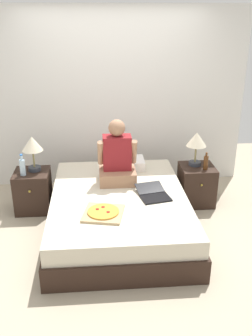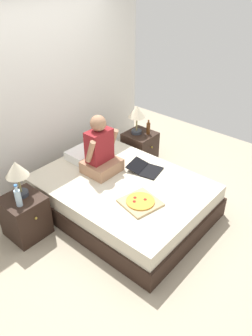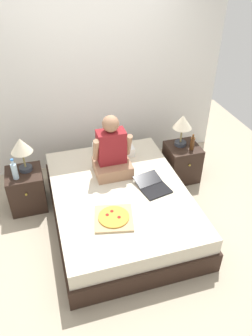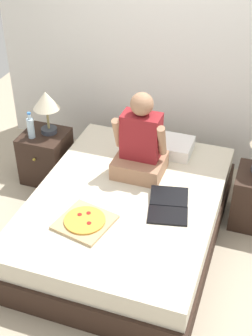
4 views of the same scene
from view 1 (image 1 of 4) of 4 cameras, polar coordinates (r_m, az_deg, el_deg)
name	(u,v)px [view 1 (image 1 of 4)]	position (r m, az deg, el deg)	size (l,w,h in m)	color
ground_plane	(119,228)	(4.54, -1.05, -9.17)	(5.79, 5.79, 0.00)	tan
wall_back	(112,99)	(5.40, -2.17, 10.47)	(3.79, 0.12, 2.50)	silver
bed	(119,212)	(4.43, -1.07, -6.70)	(1.58, 2.14, 0.46)	black
nightstand_left	(33,191)	(4.98, -13.97, -3.37)	(0.44, 0.47, 0.53)	black
lamp_on_left_nightstand	(32,146)	(4.80, -14.08, 3.24)	(0.26, 0.26, 0.45)	#333842
water_bottle	(22,167)	(4.76, -15.50, 0.18)	(0.07, 0.07, 0.28)	silver
nightstand_right	(196,185)	(5.08, 10.67, -2.52)	(0.44, 0.47, 0.53)	black
lamp_on_right_nightstand	(196,142)	(4.90, 10.69, 3.96)	(0.26, 0.26, 0.45)	#333842
beer_bottle	(206,162)	(4.87, 12.07, 0.84)	(0.06, 0.06, 0.23)	#512D14
pillow	(125,163)	(5.02, -0.21, 0.70)	(0.52, 0.34, 0.12)	white
person_seated	(117,159)	(4.54, -1.36, 1.33)	(0.47, 0.40, 0.78)	#A37556
laptop	(154,195)	(4.27, 4.23, -4.07)	(0.40, 0.47, 0.07)	black
pizza_box	(103,213)	(3.91, -3.48, -6.83)	(0.48, 0.48, 0.05)	tan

